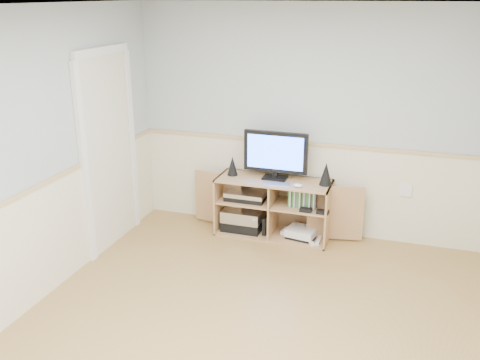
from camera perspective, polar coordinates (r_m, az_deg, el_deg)
name	(u,v)px	position (r m, az deg, el deg)	size (l,w,h in m)	color
room	(253,192)	(3.86, 1.37, -1.29)	(4.04, 4.54, 2.54)	tan
media_cabinet	(275,205)	(5.99, 3.71, -2.71)	(1.95, 0.47, 0.65)	tan
monitor	(276,153)	(5.78, 3.82, 2.84)	(0.70, 0.18, 0.53)	black
speaker_left	(232,166)	(5.94, -0.81, 1.53)	(0.12, 0.12, 0.22)	black
speaker_right	(326,174)	(5.70, 9.15, 0.66)	(0.13, 0.13, 0.25)	black
keyboard	(277,184)	(5.68, 3.94, -0.46)	(0.28, 0.11, 0.01)	silver
mouse	(298,186)	(5.63, 6.21, -0.59)	(0.10, 0.06, 0.04)	white
av_components	(244,213)	(6.06, 0.47, -3.53)	(0.52, 0.33, 0.47)	black
game_consoles	(301,233)	(5.96, 6.49, -5.62)	(0.46, 0.31, 0.11)	white
game_cases	(303,198)	(5.79, 6.74, -1.94)	(0.30, 0.14, 0.19)	#3F8C3F
wall_outlet	(406,191)	(5.91, 17.27, -1.09)	(0.12, 0.03, 0.12)	white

